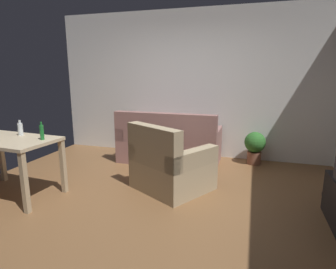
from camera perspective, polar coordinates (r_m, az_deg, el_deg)
ground_plane at (r=3.66m, az=-3.88°, el=-13.24°), size 5.20×4.40×0.02m
wall_rear at (r=5.42m, az=4.30°, el=10.04°), size 5.20×0.10×2.70m
couch at (r=5.04m, az=0.19°, el=-2.12°), size 1.76×0.84×0.92m
desk at (r=4.12m, az=-29.48°, el=-2.20°), size 1.25×0.79×0.76m
potted_plant at (r=5.13m, az=17.15°, el=-2.15°), size 0.36×0.36×0.57m
armchair at (r=3.86m, az=0.35°, el=-6.53°), size 1.20×1.18×0.92m
bottle_clear at (r=4.20m, az=-27.70°, el=1.00°), size 0.06×0.06×0.20m
bottle_green at (r=3.81m, az=-24.16°, el=0.46°), size 0.05×0.05×0.23m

